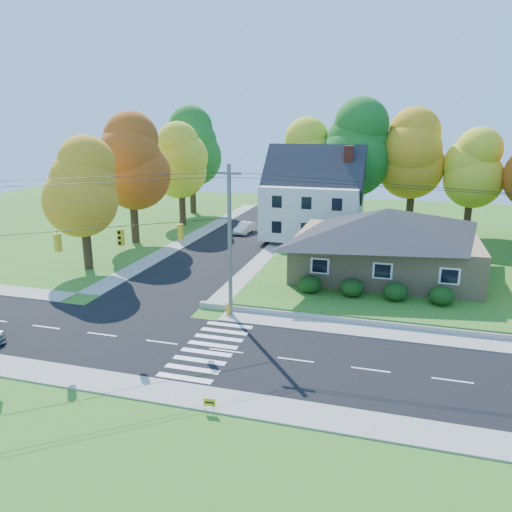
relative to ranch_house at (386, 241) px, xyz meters
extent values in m
plane|color=#3D7923|center=(-8.00, -16.00, -3.27)|extent=(120.00, 120.00, 0.00)
cube|color=black|center=(-8.00, -16.00, -3.26)|extent=(90.00, 8.00, 0.02)
cube|color=black|center=(-16.00, 10.00, -3.25)|extent=(8.00, 44.00, 0.02)
cube|color=#9C9A90|center=(-8.00, -11.00, -3.23)|extent=(90.00, 2.00, 0.08)
cube|color=#9C9A90|center=(-8.00, -21.00, -3.23)|extent=(90.00, 2.00, 0.08)
cube|color=#3D7923|center=(5.00, 5.00, -3.02)|extent=(30.00, 30.00, 0.50)
cube|color=tan|center=(0.00, 0.00, -1.17)|extent=(14.00, 10.00, 3.20)
pyramid|color=#26262B|center=(0.00, 0.00, 1.53)|extent=(14.60, 10.60, 2.20)
cube|color=silver|center=(-8.00, 12.00, 0.03)|extent=(10.00, 8.00, 5.60)
pyramid|color=#26262B|center=(-8.00, 12.00, 4.03)|extent=(10.40, 8.40, 2.40)
cube|color=brown|center=(-4.50, 12.00, 2.03)|extent=(0.90, 0.90, 9.60)
ellipsoid|color=#163A10|center=(-5.00, -6.20, -2.13)|extent=(1.70, 1.70, 1.27)
ellipsoid|color=#163A10|center=(-2.00, -6.20, -2.13)|extent=(1.70, 1.70, 1.27)
ellipsoid|color=#163A10|center=(1.00, -6.20, -2.13)|extent=(1.70, 1.70, 1.27)
ellipsoid|color=#163A10|center=(4.00, -6.20, -2.13)|extent=(1.70, 1.70, 1.27)
cylinder|color=#666059|center=(-9.50, -10.80, 1.73)|extent=(0.26, 0.26, 10.00)
cube|color=#666059|center=(-9.50, -10.80, 6.13)|extent=(1.60, 0.12, 0.12)
cube|color=gold|center=(-17.50, -17.20, 2.68)|extent=(0.26, 0.34, 1.00)
cube|color=gold|center=(-14.80, -15.05, 2.68)|extent=(0.34, 0.26, 1.00)
cube|color=gold|center=(-12.00, -12.80, 2.68)|extent=(0.26, 0.34, 1.00)
cylinder|color=black|center=(-16.00, -16.00, 3.33)|extent=(13.02, 10.43, 0.04)
cylinder|color=#3F2A19|center=(-10.00, 18.00, -0.07)|extent=(0.80, 0.80, 5.40)
sphere|color=yellow|center=(-10.00, 18.00, 3.83)|extent=(6.72, 6.72, 6.72)
sphere|color=yellow|center=(-10.00, 18.00, 5.51)|extent=(5.91, 5.91, 5.91)
sphere|color=yellow|center=(-10.00, 18.00, 7.19)|extent=(5.11, 5.11, 5.11)
cylinder|color=#3F2A19|center=(-4.00, 17.00, 0.38)|extent=(0.86, 0.86, 6.30)
sphere|color=#216D22|center=(-4.00, 17.00, 4.93)|extent=(7.84, 7.84, 7.84)
sphere|color=#216D22|center=(-4.00, 17.00, 6.89)|extent=(6.90, 6.90, 6.90)
sphere|color=#216D22|center=(-4.00, 17.00, 8.85)|extent=(5.96, 5.96, 5.96)
cylinder|color=#3F2A19|center=(2.00, 18.00, 0.16)|extent=(0.83, 0.83, 5.85)
sphere|color=gold|center=(2.00, 18.00, 4.38)|extent=(7.28, 7.28, 7.28)
sphere|color=gold|center=(2.00, 18.00, 6.20)|extent=(6.41, 6.41, 6.41)
sphere|color=gold|center=(2.00, 18.00, 8.02)|extent=(5.53, 5.53, 5.53)
cylinder|color=#3F2A19|center=(8.00, 17.00, -0.29)|extent=(0.77, 0.77, 4.95)
sphere|color=yellow|center=(8.00, 17.00, 3.28)|extent=(6.16, 6.16, 6.16)
sphere|color=yellow|center=(8.00, 17.00, 4.82)|extent=(5.42, 5.42, 5.42)
sphere|color=yellow|center=(8.00, 17.00, 6.36)|extent=(4.68, 4.68, 4.68)
cylinder|color=#3F2A19|center=(-25.00, -4.00, -0.79)|extent=(0.77, 0.77, 4.95)
sphere|color=gold|center=(-25.00, -4.00, 2.78)|extent=(6.16, 6.16, 6.16)
sphere|color=gold|center=(-25.00, -4.00, 4.32)|extent=(5.42, 5.42, 5.42)
sphere|color=gold|center=(-25.00, -4.00, 5.86)|extent=(4.68, 4.68, 4.68)
cylinder|color=#3F2A19|center=(-26.00, 6.00, -0.34)|extent=(0.83, 0.83, 5.85)
sphere|color=#B34F16|center=(-26.00, 6.00, 3.88)|extent=(7.28, 7.28, 7.28)
sphere|color=#B34F16|center=(-26.00, 6.00, 5.70)|extent=(6.41, 6.41, 6.41)
sphere|color=#B34F16|center=(-26.00, 6.00, 7.52)|extent=(5.53, 5.53, 5.53)
cylinder|color=#3F2A19|center=(-25.00, 16.00, -0.57)|extent=(0.80, 0.80, 5.40)
sphere|color=yellow|center=(-25.00, 16.00, 3.33)|extent=(6.72, 6.72, 6.72)
sphere|color=yellow|center=(-25.00, 16.00, 5.01)|extent=(5.91, 5.91, 5.91)
sphere|color=yellow|center=(-25.00, 16.00, 6.69)|extent=(5.11, 5.11, 5.11)
cylinder|color=#3F2A19|center=(-27.00, 24.00, -0.12)|extent=(0.86, 0.86, 6.30)
sphere|color=#216D22|center=(-27.00, 24.00, 4.43)|extent=(7.84, 7.84, 7.84)
sphere|color=#216D22|center=(-27.00, 24.00, 6.39)|extent=(6.90, 6.90, 6.90)
sphere|color=#216D22|center=(-27.00, 24.00, 8.35)|extent=(5.96, 5.96, 5.96)
imported|color=#BDBDBE|center=(-16.06, 13.36, -2.62)|extent=(1.84, 3.95, 1.25)
cylinder|color=gold|center=(-9.63, -10.91, -3.21)|extent=(0.38, 0.38, 0.11)
cylinder|color=gold|center=(-9.63, -10.91, -2.89)|extent=(0.26, 0.26, 0.59)
sphere|color=gold|center=(-9.63, -10.91, -2.54)|extent=(0.28, 0.28, 0.28)
cylinder|color=gold|center=(-9.63, -10.91, -2.79)|extent=(0.49, 0.18, 0.13)
cylinder|color=black|center=(-6.87, -21.97, -3.04)|extent=(0.02, 0.02, 0.45)
cylinder|color=black|center=(-6.47, -21.97, -3.04)|extent=(0.02, 0.02, 0.45)
cube|color=yellow|center=(-6.67, -21.97, -2.77)|extent=(0.54, 0.08, 0.36)
camera|label=1|loc=(0.77, -40.25, 9.33)|focal=35.00mm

